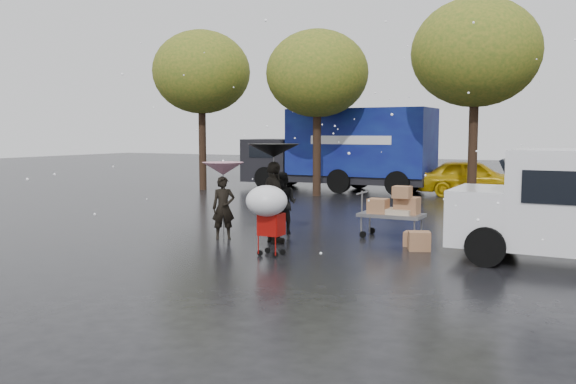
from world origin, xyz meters
The scene contains 13 objects.
ground centered at (0.00, 0.00, 0.00)m, with size 90.00×90.00×0.00m, color black.
person_pink centered at (-1.33, 0.07, 0.74)m, with size 0.54×0.36×1.49m, color black.
person_middle centered at (-0.45, 1.41, 0.77)m, with size 0.75×0.58×1.54m, color black.
person_black centered at (-0.03, 0.18, 0.93)m, with size 1.09×0.46×1.87m, color black.
umbrella_pink centered at (-1.33, 0.07, 1.67)m, with size 0.97×0.97×1.82m.
umbrella_black centered at (-0.03, 0.18, 2.11)m, with size 1.18×1.18×2.26m.
vendor_cart centered at (2.23, 2.04, 0.73)m, with size 1.52×0.80×1.27m.
shopping_cart centered at (0.62, -1.26, 1.06)m, with size 0.84×0.84×1.46m.
blue_truck centered at (-3.45, 12.53, 1.76)m, with size 8.30×2.60×3.50m.
box_ground_near centered at (3.17, 0.82, 0.20)m, with size 0.45×0.36×0.41m, color #9A6343.
box_ground_far centered at (2.93, 1.24, 0.16)m, with size 0.42×0.32×0.32m, color #9A6343.
yellow_taxi centered at (2.02, 12.77, 0.73)m, with size 1.72×4.28×1.46m, color gold.
tree_row centered at (-0.47, 10.00, 5.02)m, with size 21.60×4.40×7.12m.
Camera 1 is at (6.63, -11.88, 2.53)m, focal length 38.00 mm.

